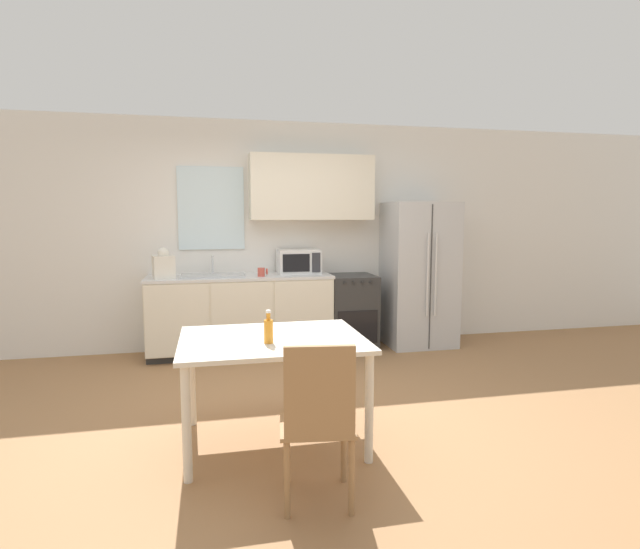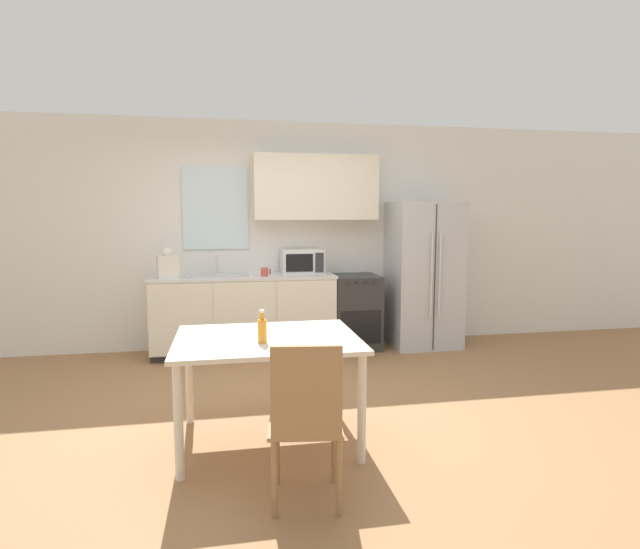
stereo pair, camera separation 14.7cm
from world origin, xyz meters
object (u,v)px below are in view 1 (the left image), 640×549
Objects in this scene: refrigerator at (419,274)px; dining_chair_near at (318,414)px; drink_bottle at (269,330)px; microwave at (299,261)px; dining_table at (272,350)px; oven_range at (351,311)px; coffee_mug at (262,272)px.

dining_chair_near is at bearing -121.53° from refrigerator.
refrigerator reaches higher than drink_bottle.
dining_chair_near is (-0.47, -3.29, -0.51)m from microwave.
dining_chair_near is at bearing -80.87° from dining_table.
oven_range is at bearing 79.06° from dining_chair_near.
drink_bottle is (-2.13, -2.46, -0.04)m from refrigerator.
refrigerator reaches higher than oven_range.
refrigerator is 1.88× the size of dining_chair_near.
coffee_mug is 2.37m from drink_bottle.
drink_bottle is (-1.28, -2.50, 0.40)m from oven_range.
oven_range is 1.81× the size of microwave.
refrigerator is 1.49m from microwave.
drink_bottle is at bearing -104.21° from microwave.
dining_chair_near is (-0.02, -3.08, -0.42)m from coffee_mug.
microwave is 2.20× the size of drink_bottle.
coffee_mug is 2.24m from dining_table.
oven_range reaches higher than dining_table.
refrigerator is at bearing -2.93° from oven_range.
dining_table is at bearing -94.04° from coffee_mug.
refrigerator is at bearing 47.94° from dining_table.
microwave is (-1.47, 0.12, 0.18)m from refrigerator.
refrigerator reaches higher than microwave.
refrigerator is 3.74m from dining_chair_near.
microwave reaches higher than coffee_mug.
coffee_mug is at bearing 85.96° from dining_table.
microwave is at bearing 175.28° from refrigerator.
dining_table is (-0.61, -2.43, -0.39)m from microwave.
coffee_mug reaches higher than dining_table.
microwave is 4.33× the size of coffee_mug.
dining_chair_near reaches higher than oven_range.
coffee_mug is at bearing 97.56° from dining_chair_near.
dining_chair_near is at bearing -75.89° from drink_bottle.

